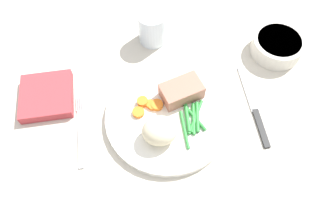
{
  "coord_description": "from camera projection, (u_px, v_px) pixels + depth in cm",
  "views": [
    {
      "loc": [
        -7.67,
        -34.77,
        61.74
      ],
      "look_at": [
        -2.71,
        -3.48,
        4.6
      ],
      "focal_mm": 34.02,
      "sensor_mm": 36.0,
      "label": 1
    }
  ],
  "objects": [
    {
      "name": "napkin",
      "position": [
        47.0,
        96.0,
        0.69
      ],
      "size": [
        10.99,
        11.32,
        2.25
      ],
      "primitive_type": "cube",
      "rotation": [
        0.0,
        0.0,
        -0.0
      ],
      "color": "#B2383D",
      "rests_on": "dining_table"
    },
    {
      "name": "fork",
      "position": [
        80.0,
        131.0,
        0.66
      ],
      "size": [
        1.44,
        16.6,
        0.4
      ],
      "rotation": [
        0.0,
        0.0,
        -0.06
      ],
      "color": "silver",
      "rests_on": "dining_table"
    },
    {
      "name": "green_beans",
      "position": [
        192.0,
        119.0,
        0.65
      ],
      "size": [
        5.6,
        10.6,
        0.85
      ],
      "color": "#2D8C38",
      "rests_on": "dinner_plate"
    },
    {
      "name": "knife",
      "position": [
        254.0,
        107.0,
        0.69
      ],
      "size": [
        1.7,
        20.5,
        0.64
      ],
      "rotation": [
        0.0,
        0.0,
        0.07
      ],
      "color": "black",
      "rests_on": "dining_table"
    },
    {
      "name": "salad_bowl",
      "position": [
        278.0,
        45.0,
        0.74
      ],
      "size": [
        11.94,
        11.94,
        4.14
      ],
      "color": "silver",
      "rests_on": "dining_table"
    },
    {
      "name": "dinner_plate",
      "position": [
        168.0,
        116.0,
        0.67
      ],
      "size": [
        26.29,
        26.29,
        1.6
      ],
      "primitive_type": "cylinder",
      "color": "white",
      "rests_on": "dining_table"
    },
    {
      "name": "meat_portion",
      "position": [
        182.0,
        91.0,
        0.67
      ],
      "size": [
        9.69,
        7.5,
        3.51
      ],
      "primitive_type": "cube",
      "rotation": [
        0.0,
        0.0,
        0.29
      ],
      "color": "#A86B56",
      "rests_on": "dinner_plate"
    },
    {
      "name": "carrot_slices",
      "position": [
        148.0,
        105.0,
        0.67
      ],
      "size": [
        6.61,
        5.05,
        1.23
      ],
      "color": "orange",
      "rests_on": "dinner_plate"
    },
    {
      "name": "water_glass",
      "position": [
        153.0,
        29.0,
        0.75
      ],
      "size": [
        6.84,
        6.84,
        8.04
      ],
      "color": "silver",
      "rests_on": "dining_table"
    },
    {
      "name": "dining_table",
      "position": [
        178.0,
        105.0,
        0.7
      ],
      "size": [
        120.0,
        90.0,
        2.0
      ],
      "color": "beige",
      "rests_on": "ground"
    },
    {
      "name": "mashed_potatoes",
      "position": [
        160.0,
        131.0,
        0.62
      ],
      "size": [
        6.98,
        6.1,
        5.17
      ],
      "primitive_type": "ellipsoid",
      "color": "beige",
      "rests_on": "dinner_plate"
    }
  ]
}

